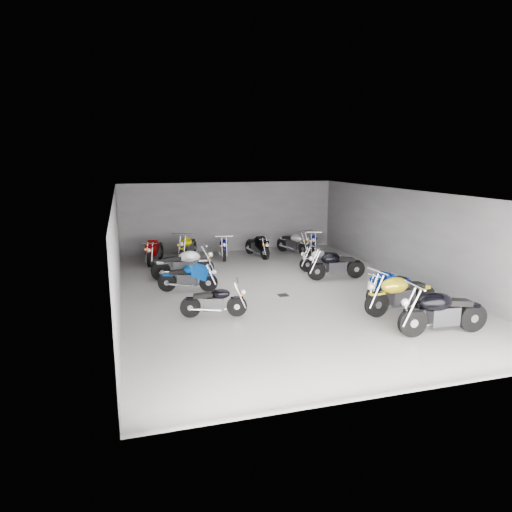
% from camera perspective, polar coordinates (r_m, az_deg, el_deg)
% --- Properties ---
extents(ground, '(14.00, 14.00, 0.00)m').
position_cam_1_polar(ground, '(15.09, 2.76, -4.39)').
color(ground, gray).
rests_on(ground, ground).
extents(wall_back, '(10.00, 0.10, 3.20)m').
position_cam_1_polar(wall_back, '(21.37, -3.33, 4.90)').
color(wall_back, slate).
rests_on(wall_back, ground).
extents(wall_left, '(0.10, 14.00, 3.20)m').
position_cam_1_polar(wall_left, '(13.93, -17.01, 0.47)').
color(wall_left, slate).
rests_on(wall_left, ground).
extents(wall_right, '(0.10, 14.00, 3.20)m').
position_cam_1_polar(wall_right, '(17.00, 18.98, 2.38)').
color(wall_right, slate).
rests_on(wall_right, ground).
extents(ceiling, '(10.00, 14.00, 0.04)m').
position_cam_1_polar(ceiling, '(14.51, 2.89, 7.90)').
color(ceiling, black).
rests_on(ceiling, wall_back).
extents(drain_grate, '(0.32, 0.32, 0.01)m').
position_cam_1_polar(drain_grate, '(14.64, 3.40, -4.90)').
color(drain_grate, black).
rests_on(drain_grate, ground).
extents(motorcycle_left_c, '(1.83, 0.54, 0.81)m').
position_cam_1_polar(motorcycle_left_c, '(12.63, -5.21, -5.64)').
color(motorcycle_left_c, black).
rests_on(motorcycle_left_c, ground).
extents(motorcycle_left_e, '(1.92, 0.71, 0.87)m').
position_cam_1_polar(motorcycle_left_e, '(15.07, -8.43, -2.66)').
color(motorcycle_left_e, black).
rests_on(motorcycle_left_e, ground).
extents(motorcycle_left_f, '(2.28, 0.44, 1.00)m').
position_cam_1_polar(motorcycle_left_f, '(16.64, -9.02, -1.01)').
color(motorcycle_left_f, black).
rests_on(motorcycle_left_f, ground).
extents(motorcycle_right_a, '(2.40, 0.51, 1.05)m').
position_cam_1_polar(motorcycle_right_a, '(12.23, 22.26, -6.49)').
color(motorcycle_right_a, black).
rests_on(motorcycle_right_a, ground).
extents(motorcycle_right_b, '(2.36, 0.53, 1.04)m').
position_cam_1_polar(motorcycle_right_b, '(13.44, 17.60, -4.54)').
color(motorcycle_right_b, black).
rests_on(motorcycle_right_b, ground).
extents(motorcycle_right_c, '(1.93, 0.72, 0.87)m').
position_cam_1_polar(motorcycle_right_c, '(14.49, 16.36, -3.62)').
color(motorcycle_right_c, black).
rests_on(motorcycle_right_c, ground).
extents(motorcycle_right_e, '(2.17, 0.45, 0.95)m').
position_cam_1_polar(motorcycle_right_e, '(16.65, 9.94, -1.13)').
color(motorcycle_right_e, black).
rests_on(motorcycle_right_e, ground).
extents(motorcycle_right_f, '(1.89, 0.36, 0.83)m').
position_cam_1_polar(motorcycle_right_f, '(17.83, 8.26, -0.40)').
color(motorcycle_right_f, black).
rests_on(motorcycle_right_f, ground).
extents(motorcycle_back_a, '(0.83, 2.09, 0.95)m').
position_cam_1_polar(motorcycle_back_a, '(19.38, -12.52, 0.63)').
color(motorcycle_back_a, black).
rests_on(motorcycle_back_a, ground).
extents(motorcycle_back_b, '(1.04, 2.10, 0.98)m').
position_cam_1_polar(motorcycle_back_b, '(19.91, -8.52, 1.15)').
color(motorcycle_back_b, black).
rests_on(motorcycle_back_b, ground).
extents(motorcycle_back_c, '(0.52, 1.98, 0.87)m').
position_cam_1_polar(motorcycle_back_c, '(19.94, -4.07, 1.10)').
color(motorcycle_back_c, black).
rests_on(motorcycle_back_c, ground).
extents(motorcycle_back_d, '(0.59, 1.99, 0.89)m').
position_cam_1_polar(motorcycle_back_d, '(20.14, 0.17, 1.26)').
color(motorcycle_back_d, black).
rests_on(motorcycle_back_d, ground).
extents(motorcycle_back_e, '(0.91, 2.02, 0.93)m').
position_cam_1_polar(motorcycle_back_e, '(20.82, 4.73, 1.65)').
color(motorcycle_back_e, black).
rests_on(motorcycle_back_e, ground).
extents(motorcycle_back_f, '(0.91, 1.85, 0.86)m').
position_cam_1_polar(motorcycle_back_f, '(21.18, 7.18, 1.67)').
color(motorcycle_back_f, black).
rests_on(motorcycle_back_f, ground).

